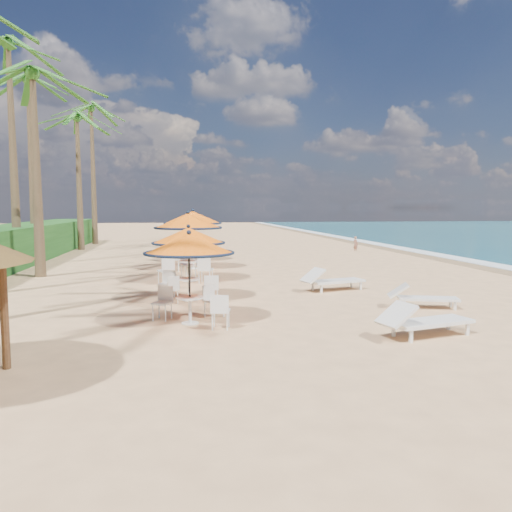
{
  "coord_description": "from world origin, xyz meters",
  "views": [
    {
      "loc": [
        -5.37,
        -11.28,
        2.71
      ],
      "look_at": [
        -2.95,
        4.07,
        1.2
      ],
      "focal_mm": 35.0,
      "sensor_mm": 36.0,
      "label": 1
    }
  ],
  "objects_px": {
    "station_0": "(191,255)",
    "station_4": "(194,229)",
    "station_2": "(188,230)",
    "lounger_near": "(423,320)",
    "lounger_mid": "(421,297)",
    "station_3": "(192,225)",
    "station_1": "(187,245)",
    "lounger_far": "(331,280)"
  },
  "relations": [
    {
      "from": "station_0",
      "to": "station_4",
      "type": "distance_m",
      "value": 14.08
    },
    {
      "from": "station_2",
      "to": "lounger_near",
      "type": "height_order",
      "value": "station_2"
    },
    {
      "from": "station_4",
      "to": "lounger_mid",
      "type": "distance_m",
      "value": 14.41
    },
    {
      "from": "station_3",
      "to": "station_0",
      "type": "bearing_deg",
      "value": -91.9
    },
    {
      "from": "lounger_near",
      "to": "station_3",
      "type": "bearing_deg",
      "value": 95.07
    },
    {
      "from": "station_0",
      "to": "station_1",
      "type": "distance_m",
      "value": 2.93
    },
    {
      "from": "station_4",
      "to": "lounger_near",
      "type": "xyz_separation_m",
      "value": [
        4.2,
        -16.07,
        -1.26
      ]
    },
    {
      "from": "station_2",
      "to": "station_1",
      "type": "bearing_deg",
      "value": -91.43
    },
    {
      "from": "station_4",
      "to": "lounger_mid",
      "type": "height_order",
      "value": "station_4"
    },
    {
      "from": "station_1",
      "to": "station_3",
      "type": "bearing_deg",
      "value": 87.26
    },
    {
      "from": "station_0",
      "to": "station_4",
      "type": "height_order",
      "value": "station_4"
    },
    {
      "from": "station_2",
      "to": "lounger_near",
      "type": "relative_size",
      "value": 1.17
    },
    {
      "from": "station_1",
      "to": "lounger_mid",
      "type": "height_order",
      "value": "station_1"
    },
    {
      "from": "station_3",
      "to": "lounger_mid",
      "type": "bearing_deg",
      "value": -59.05
    },
    {
      "from": "station_2",
      "to": "station_3",
      "type": "distance_m",
      "value": 3.82
    },
    {
      "from": "station_2",
      "to": "lounger_mid",
      "type": "bearing_deg",
      "value": -44.15
    },
    {
      "from": "station_0",
      "to": "station_4",
      "type": "bearing_deg",
      "value": 87.74
    },
    {
      "from": "station_1",
      "to": "lounger_mid",
      "type": "bearing_deg",
      "value": -18.32
    },
    {
      "from": "station_4",
      "to": "lounger_near",
      "type": "distance_m",
      "value": 16.66
    },
    {
      "from": "station_2",
      "to": "lounger_far",
      "type": "height_order",
      "value": "station_2"
    },
    {
      "from": "station_2",
      "to": "lounger_near",
      "type": "distance_m",
      "value": 10.09
    },
    {
      "from": "station_3",
      "to": "lounger_mid",
      "type": "relative_size",
      "value": 1.38
    },
    {
      "from": "station_0",
      "to": "station_2",
      "type": "bearing_deg",
      "value": 89.32
    },
    {
      "from": "station_0",
      "to": "lounger_far",
      "type": "xyz_separation_m",
      "value": [
        4.64,
        3.96,
        -1.25
      ]
    },
    {
      "from": "lounger_near",
      "to": "station_2",
      "type": "bearing_deg",
      "value": 103.79
    },
    {
      "from": "lounger_far",
      "to": "station_0",
      "type": "bearing_deg",
      "value": -154.83
    },
    {
      "from": "station_4",
      "to": "lounger_far",
      "type": "bearing_deg",
      "value": -67.98
    },
    {
      "from": "station_1",
      "to": "station_3",
      "type": "distance_m",
      "value": 7.7
    },
    {
      "from": "station_2",
      "to": "lounger_far",
      "type": "xyz_separation_m",
      "value": [
        4.56,
        -2.84,
        -1.55
      ]
    },
    {
      "from": "station_1",
      "to": "lounger_mid",
      "type": "distance_m",
      "value": 6.67
    },
    {
      "from": "station_2",
      "to": "station_4",
      "type": "xyz_separation_m",
      "value": [
        0.47,
        7.26,
        -0.29
      ]
    },
    {
      "from": "station_4",
      "to": "lounger_mid",
      "type": "xyz_separation_m",
      "value": [
        5.64,
        -13.19,
        -1.3
      ]
    },
    {
      "from": "lounger_mid",
      "to": "station_4",
      "type": "bearing_deg",
      "value": 129.91
    },
    {
      "from": "lounger_mid",
      "to": "lounger_far",
      "type": "xyz_separation_m",
      "value": [
        -1.55,
        3.09,
        0.05
      ]
    },
    {
      "from": "lounger_mid",
      "to": "station_2",
      "type": "bearing_deg",
      "value": 152.63
    },
    {
      "from": "station_0",
      "to": "station_4",
      "type": "relative_size",
      "value": 1.0
    },
    {
      "from": "station_3",
      "to": "lounger_near",
      "type": "bearing_deg",
      "value": -70.74
    },
    {
      "from": "station_4",
      "to": "station_0",
      "type": "bearing_deg",
      "value": -92.26
    },
    {
      "from": "station_0",
      "to": "station_1",
      "type": "height_order",
      "value": "station_1"
    },
    {
      "from": "station_0",
      "to": "station_3",
      "type": "bearing_deg",
      "value": 88.1
    },
    {
      "from": "lounger_mid",
      "to": "lounger_far",
      "type": "bearing_deg",
      "value": 133.4
    },
    {
      "from": "station_4",
      "to": "station_1",
      "type": "bearing_deg",
      "value": -92.94
    }
  ]
}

